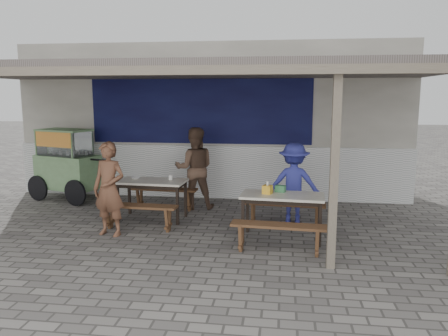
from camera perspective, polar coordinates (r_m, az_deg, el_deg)
ground at (r=7.30m, az=-5.99°, el=-9.18°), size 60.00×60.00×0.00m
back_wall at (r=10.45m, az=-1.51°, el=6.14°), size 9.00×1.28×3.50m
warung_roof at (r=7.80m, az=-4.63°, el=12.29°), size 9.00×4.21×2.81m
table_left at (r=8.33m, az=-9.40°, el=-2.15°), size 1.30×0.73×0.75m
bench_left_street at (r=7.77m, az=-11.11°, el=-5.58°), size 1.38×0.35×0.45m
bench_left_wall at (r=9.05m, az=-7.82°, el=-3.34°), size 1.38×0.35×0.45m
table_right at (r=7.12m, az=7.62°, el=-4.10°), size 1.36×0.73×0.75m
bench_right_street at (r=6.57m, az=7.15°, el=-8.26°), size 1.44×0.38×0.45m
bench_right_wall at (r=7.85m, az=7.91°, el=-5.32°), size 1.44×0.38×0.45m
vendor_cart at (r=10.34m, az=-19.87°, el=0.77°), size 2.04×1.20×1.59m
patron_street_side at (r=7.51m, az=-14.78°, el=-2.67°), size 0.64×0.49×1.58m
patron_wall_side at (r=9.01m, az=-3.87°, el=-0.03°), size 0.93×0.79×1.69m
patron_right_table at (r=8.07m, az=9.08°, el=-1.99°), size 0.97×0.57×1.48m
tissue_box at (r=7.11m, az=5.69°, el=-2.82°), size 0.18×0.18×0.14m
donation_box at (r=7.27m, az=7.37°, el=-2.70°), size 0.19×0.15×0.11m
condiment_jar at (r=8.33m, az=-6.98°, el=-1.21°), size 0.08×0.08×0.09m
condiment_bowl at (r=8.50m, az=-11.43°, el=-1.27°), size 0.20×0.20×0.04m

